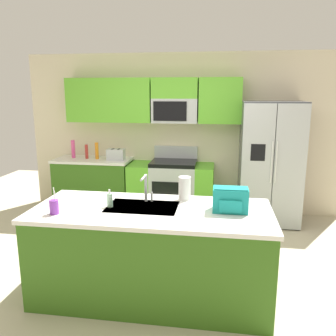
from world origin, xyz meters
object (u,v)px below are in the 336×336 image
bottle_pink (73,149)px  bottle_orange (97,151)px  backpack (230,199)px  drink_cup_purple (54,207)px  paper_towel_roll (185,188)px  soap_dispenser (110,200)px  sink_faucet (146,186)px  range_oven (171,188)px  pepper_mill (87,152)px  toaster (116,155)px  refrigerator (270,163)px

bottle_pink → bottle_orange: bearing=-6.0°
bottle_pink → backpack: 3.45m
drink_cup_purple → paper_towel_roll: drink_cup_purple is taller
drink_cup_purple → soap_dispenser: drink_cup_purple is taller
bottle_orange → soap_dispenser: size_ratio=1.61×
bottle_pink → sink_faucet: 2.77m
paper_towel_roll → backpack: size_ratio=0.75×
range_oven → pepper_mill: 1.53m
range_oven → drink_cup_purple: bearing=-105.2°
bottle_orange → drink_cup_purple: bearing=-78.4°
sink_faucet → drink_cup_purple: sink_faucet is taller
range_oven → paper_towel_roll: size_ratio=5.67×
soap_dispenser → toaster: bearing=105.5°
sink_faucet → soap_dispenser: bearing=-148.8°
bottle_pink → drink_cup_purple: (0.96, -2.64, -0.08)m
toaster → paper_towel_roll: bearing=-55.9°
bottle_orange → backpack: (2.11, -2.28, -0.02)m
pepper_mill → bottle_orange: (0.18, -0.00, 0.02)m
sink_faucet → backpack: 0.84m
range_oven → paper_towel_roll: paper_towel_roll is taller
pepper_mill → toaster: bearing=-5.5°
pepper_mill → sink_faucet: bearing=-55.6°
soap_dispenser → drink_cup_purple: bearing=-148.3°
refrigerator → bottle_pink: (-3.19, 0.11, 0.12)m
pepper_mill → bottle_pink: size_ratio=0.79×
pepper_mill → sink_faucet: (1.46, -2.14, 0.05)m
range_oven → pepper_mill: size_ratio=5.83×
sink_faucet → backpack: (0.83, -0.15, -0.05)m
bottle_orange → bottle_pink: size_ratio=0.93×
bottle_orange → sink_faucet: bearing=-59.0°
backpack → range_oven: bearing=110.8°
bottle_pink → refrigerator: bearing=-2.0°
toaster → bottle_pink: bottle_pink is taller
toaster → drink_cup_purple: (0.20, -2.55, -0.02)m
soap_dispenser → bottle_orange: bearing=112.6°
bottle_orange → soap_dispenser: 2.52m
toaster → backpack: backpack is taller
bottle_pink → backpack: (2.54, -2.33, -0.03)m
bottle_orange → backpack: 3.11m
range_oven → backpack: bearing=-69.2°
paper_towel_roll → refrigerator: bearing=60.2°
range_oven → drink_cup_purple: size_ratio=5.43×
bottle_orange → range_oven: bearing=0.3°
range_oven → bottle_pink: bottle_pink is taller
range_oven → drink_cup_purple: (-0.71, -2.60, 0.52)m
range_oven → paper_towel_roll: 2.12m
toaster → pepper_mill: pepper_mill is taller
bottle_orange → backpack: bearing=-47.3°
range_oven → pepper_mill: pepper_mill is taller
pepper_mill → paper_towel_roll: 2.71m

